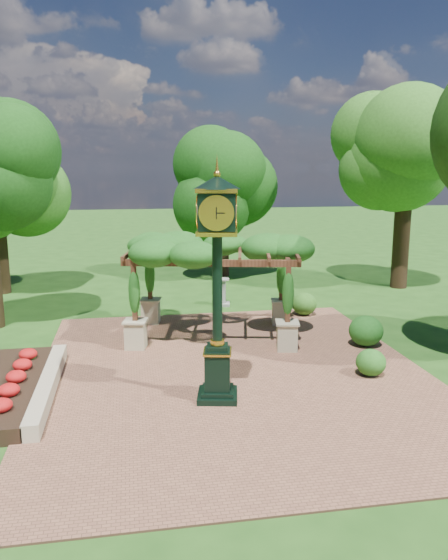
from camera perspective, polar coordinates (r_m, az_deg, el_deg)
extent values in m
plane|color=#1E4714|center=(13.55, 1.85, -11.29)|extent=(120.00, 120.00, 0.00)
cube|color=brown|center=(14.45, 1.04, -9.69)|extent=(10.00, 12.00, 0.04)
cube|color=#C6B793|center=(13.84, -17.92, -10.47)|extent=(0.35, 5.00, 0.40)
cube|color=red|center=(14.01, -21.63, -10.56)|extent=(1.50, 5.00, 0.36)
cube|color=black|center=(12.91, -0.68, -11.96)|extent=(1.07, 1.07, 0.14)
cube|color=black|center=(12.68, -0.68, -9.42)|extent=(0.67, 0.67, 1.02)
cube|color=gold|center=(12.52, -0.69, -7.49)|extent=(0.75, 0.75, 0.05)
cylinder|color=black|center=(12.12, -0.71, -0.88)|extent=(0.27, 0.27, 2.61)
cube|color=black|center=(11.86, -0.73, 7.17)|extent=(0.94, 0.94, 0.79)
cylinder|color=beige|center=(11.46, -0.81, 7.01)|extent=(0.67, 0.17, 0.68)
cone|color=black|center=(11.83, -0.73, 10.18)|extent=(1.20, 1.20, 0.28)
sphere|color=gold|center=(11.83, -0.74, 11.00)|extent=(0.16, 0.16, 0.16)
cube|color=#BFB58E|center=(16.39, -9.21, -5.67)|extent=(0.69, 0.69, 0.80)
cube|color=#4F2D1B|center=(16.06, -9.35, -1.34)|extent=(0.17, 0.17, 1.65)
cube|color=#BFB58E|center=(16.14, 6.60, -5.87)|extent=(0.69, 0.69, 0.80)
cube|color=#4F2D1B|center=(15.81, 6.71, -1.47)|extent=(0.17, 0.17, 1.65)
cube|color=#BFB58E|center=(18.92, -7.66, -3.28)|extent=(0.69, 0.69, 0.80)
cube|color=#4F2D1B|center=(18.63, -7.77, 0.50)|extent=(0.17, 0.17, 1.65)
cube|color=#BFB58E|center=(18.70, 5.95, -3.41)|extent=(0.69, 0.69, 0.80)
cube|color=#4F2D1B|center=(18.42, 6.04, 0.41)|extent=(0.17, 0.17, 1.65)
cube|color=#4F2D1B|center=(15.60, -1.40, 1.79)|extent=(5.09, 1.18, 0.20)
cube|color=#4F2D1B|center=(18.24, -0.92, 3.22)|extent=(5.09, 1.18, 0.20)
ellipsoid|color=#1C5317|center=(16.88, -1.14, 3.37)|extent=(5.72, 4.20, 0.89)
cube|color=gray|center=(21.35, -0.21, -2.52)|extent=(0.68, 0.68, 0.11)
cylinder|color=gray|center=(21.24, -0.21, -1.25)|extent=(0.35, 0.35, 0.97)
cylinder|color=gray|center=(21.13, -0.21, 0.09)|extent=(0.64, 0.64, 0.05)
ellipsoid|color=#245E1A|center=(14.63, 15.10, -8.32)|extent=(0.99, 0.99, 0.69)
ellipsoid|color=#1B5417|center=(16.92, 14.61, -5.16)|extent=(1.31, 1.31, 0.91)
ellipsoid|color=#2C5E1B|center=(19.98, 8.37, -2.48)|extent=(1.19, 1.19, 0.81)
cylinder|color=#332313|center=(25.08, -22.35, 1.98)|extent=(0.70, 0.70, 2.89)
cylinder|color=#301E13|center=(26.99, -0.13, 3.06)|extent=(0.61, 0.61, 2.50)
ellipsoid|color=#143D0F|center=(26.70, -0.14, 9.92)|extent=(3.57, 3.57, 3.95)
cylinder|color=#301E12|center=(25.51, 17.97, 3.11)|extent=(0.72, 0.72, 3.49)
ellipsoid|color=#2D611B|center=(25.28, 18.62, 13.24)|extent=(4.63, 4.63, 5.51)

